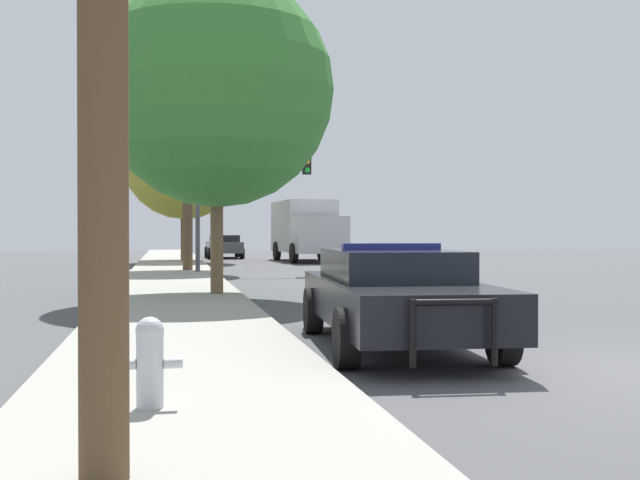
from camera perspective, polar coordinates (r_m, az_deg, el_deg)
The scene contains 9 objects.
sidewalk_left at distance 8.07m, azimuth -9.43°, elevation -9.95°, with size 3.00×110.00×0.13m.
police_car at distance 10.76m, azimuth 5.31°, elevation -3.81°, with size 2.30×5.32×1.38m.
fire_hydrant at distance 6.62m, azimuth -12.01°, elevation -8.30°, with size 0.52×0.23×0.73m.
traffic_light at distance 28.64m, azimuth -5.21°, elevation 4.28°, with size 4.12×0.35×4.52m.
car_background_distant at distance 46.57m, azimuth -6.84°, elevation -0.40°, with size 2.08×4.61×1.33m.
box_truck at distance 41.36m, azimuth -0.98°, elevation 0.82°, with size 2.97×7.57×3.13m.
tree_sidewalk_far at distance 40.06m, azimuth -9.63°, elevation 5.82°, with size 6.10×6.10×8.11m.
tree_sidewalk_near at distance 18.61m, azimuth -7.36°, elevation 10.51°, with size 5.33×5.33×7.28m.
tree_sidewalk_mid at distance 30.12m, azimuth -9.41°, elevation 8.21°, with size 4.93×4.93×7.88m.
Camera 1 is at (-5.29, -7.93, 1.54)m, focal length 45.00 mm.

